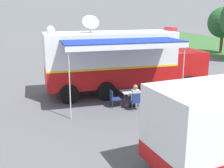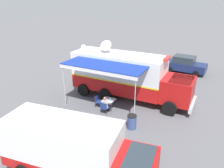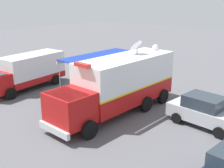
{
  "view_description": "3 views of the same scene",
  "coord_description": "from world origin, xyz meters",
  "px_view_note": "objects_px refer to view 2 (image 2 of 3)",
  "views": [
    {
      "loc": [
        14.95,
        -4.38,
        4.7
      ],
      "look_at": [
        1.92,
        -0.45,
        1.06
      ],
      "focal_mm": 44.76,
      "sensor_mm": 36.0,
      "label": 1
    },
    {
      "loc": [
        14.97,
        6.86,
        7.75
      ],
      "look_at": [
        0.97,
        -0.09,
        1.36
      ],
      "focal_mm": 35.53,
      "sensor_mm": 36.0,
      "label": 2
    },
    {
      "loc": [
        -10.94,
        13.65,
        7.13
      ],
      "look_at": [
        1.35,
        -0.15,
        1.4
      ],
      "focal_mm": 45.39,
      "sensor_mm": 36.0,
      "label": 3
    }
  ],
  "objects_px": {
    "trash_bin": "(132,122)",
    "support_truck": "(73,150)",
    "water_bottle": "(110,100)",
    "seated_responder": "(106,104)",
    "command_truck": "(127,75)",
    "folding_chair_at_table": "(104,107)",
    "car_far_corner": "(130,67)",
    "car_behind_truck": "(185,64)",
    "folding_table": "(109,100)",
    "folding_chair_beside_table": "(98,100)"
  },
  "relations": [
    {
      "from": "folding_table",
      "to": "water_bottle",
      "type": "relative_size",
      "value": 3.62
    },
    {
      "from": "trash_bin",
      "to": "car_behind_truck",
      "type": "relative_size",
      "value": 0.21
    },
    {
      "from": "folding_table",
      "to": "car_far_corner",
      "type": "relative_size",
      "value": 0.19
    },
    {
      "from": "water_bottle",
      "to": "support_truck",
      "type": "relative_size",
      "value": 0.03
    },
    {
      "from": "support_truck",
      "to": "car_behind_truck",
      "type": "distance_m",
      "value": 17.11
    },
    {
      "from": "water_bottle",
      "to": "folding_chair_beside_table",
      "type": "bearing_deg",
      "value": -93.78
    },
    {
      "from": "folding_chair_beside_table",
      "to": "support_truck",
      "type": "distance_m",
      "value": 6.71
    },
    {
      "from": "support_truck",
      "to": "car_far_corner",
      "type": "height_order",
      "value": "support_truck"
    },
    {
      "from": "folding_table",
      "to": "seated_responder",
      "type": "bearing_deg",
      "value": 4.83
    },
    {
      "from": "water_bottle",
      "to": "folding_chair_at_table",
      "type": "height_order",
      "value": "water_bottle"
    },
    {
      "from": "seated_responder",
      "to": "car_behind_truck",
      "type": "relative_size",
      "value": 0.29
    },
    {
      "from": "command_truck",
      "to": "car_far_corner",
      "type": "xyz_separation_m",
      "value": [
        -5.02,
        -1.79,
        -1.06
      ]
    },
    {
      "from": "folding_table",
      "to": "trash_bin",
      "type": "bearing_deg",
      "value": 56.03
    },
    {
      "from": "command_truck",
      "to": "support_truck",
      "type": "bearing_deg",
      "value": 7.01
    },
    {
      "from": "folding_table",
      "to": "trash_bin",
      "type": "height_order",
      "value": "trash_bin"
    },
    {
      "from": "folding_table",
      "to": "car_behind_truck",
      "type": "height_order",
      "value": "car_behind_truck"
    },
    {
      "from": "trash_bin",
      "to": "support_truck",
      "type": "height_order",
      "value": "support_truck"
    },
    {
      "from": "command_truck",
      "to": "folding_chair_beside_table",
      "type": "height_order",
      "value": "command_truck"
    },
    {
      "from": "water_bottle",
      "to": "car_far_corner",
      "type": "xyz_separation_m",
      "value": [
        -7.44,
        -1.55,
        0.05
      ]
    },
    {
      "from": "folding_table",
      "to": "seated_responder",
      "type": "height_order",
      "value": "seated_responder"
    },
    {
      "from": "seated_responder",
      "to": "water_bottle",
      "type": "bearing_deg",
      "value": 165.19
    },
    {
      "from": "water_bottle",
      "to": "seated_responder",
      "type": "distance_m",
      "value": 0.51
    },
    {
      "from": "folding_chair_at_table",
      "to": "trash_bin",
      "type": "xyz_separation_m",
      "value": [
        0.82,
        2.36,
        -0.06
      ]
    },
    {
      "from": "folding_table",
      "to": "seated_responder",
      "type": "distance_m",
      "value": 0.61
    },
    {
      "from": "folding_chair_at_table",
      "to": "folding_chair_beside_table",
      "type": "xyz_separation_m",
      "value": [
        -0.72,
        -0.9,
        0.0
      ]
    },
    {
      "from": "folding_chair_at_table",
      "to": "trash_bin",
      "type": "relative_size",
      "value": 0.96
    },
    {
      "from": "folding_chair_at_table",
      "to": "car_behind_truck",
      "type": "height_order",
      "value": "car_behind_truck"
    },
    {
      "from": "command_truck",
      "to": "seated_responder",
      "type": "height_order",
      "value": "command_truck"
    },
    {
      "from": "water_bottle",
      "to": "trash_bin",
      "type": "distance_m",
      "value": 2.71
    },
    {
      "from": "folding_table",
      "to": "folding_chair_beside_table",
      "type": "distance_m",
      "value": 0.87
    },
    {
      "from": "folding_chair_at_table",
      "to": "car_behind_truck",
      "type": "bearing_deg",
      "value": 163.39
    },
    {
      "from": "car_behind_truck",
      "to": "car_far_corner",
      "type": "relative_size",
      "value": 1.0
    },
    {
      "from": "water_bottle",
      "to": "folding_chair_at_table",
      "type": "distance_m",
      "value": 0.74
    },
    {
      "from": "folding_chair_beside_table",
      "to": "support_truck",
      "type": "relative_size",
      "value": 0.12
    },
    {
      "from": "support_truck",
      "to": "command_truck",
      "type": "bearing_deg",
      "value": -172.99
    },
    {
      "from": "folding_chair_at_table",
      "to": "seated_responder",
      "type": "xyz_separation_m",
      "value": [
        -0.19,
        0.0,
        0.14
      ]
    },
    {
      "from": "water_bottle",
      "to": "car_behind_truck",
      "type": "bearing_deg",
      "value": 163.05
    },
    {
      "from": "seated_responder",
      "to": "folding_chair_at_table",
      "type": "bearing_deg",
      "value": -0.79
    },
    {
      "from": "trash_bin",
      "to": "car_behind_truck",
      "type": "distance_m",
      "value": 12.35
    },
    {
      "from": "folding_table",
      "to": "support_truck",
      "type": "distance_m",
      "value": 6.52
    },
    {
      "from": "trash_bin",
      "to": "car_far_corner",
      "type": "xyz_separation_m",
      "value": [
        -8.91,
        -3.79,
        0.42
      ]
    },
    {
      "from": "command_truck",
      "to": "folding_chair_at_table",
      "type": "distance_m",
      "value": 3.41
    },
    {
      "from": "folding_chair_at_table",
      "to": "car_far_corner",
      "type": "height_order",
      "value": "car_far_corner"
    },
    {
      "from": "car_behind_truck",
      "to": "support_truck",
      "type": "bearing_deg",
      "value": -6.74
    },
    {
      "from": "command_truck",
      "to": "support_truck",
      "type": "relative_size",
      "value": 1.36
    },
    {
      "from": "folding_chair_at_table",
      "to": "car_behind_truck",
      "type": "xyz_separation_m",
      "value": [
        -11.47,
        3.42,
        0.37
      ]
    },
    {
      "from": "seated_responder",
      "to": "folding_table",
      "type": "bearing_deg",
      "value": -175.17
    },
    {
      "from": "water_bottle",
      "to": "support_truck",
      "type": "distance_m",
      "value": 6.33
    },
    {
      "from": "folding_chair_at_table",
      "to": "support_truck",
      "type": "xyz_separation_m",
      "value": [
        5.52,
        1.42,
        0.87
      ]
    },
    {
      "from": "water_bottle",
      "to": "folding_chair_beside_table",
      "type": "height_order",
      "value": "water_bottle"
    }
  ]
}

